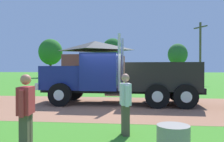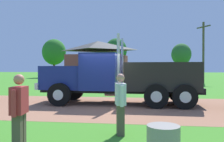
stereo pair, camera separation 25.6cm
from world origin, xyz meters
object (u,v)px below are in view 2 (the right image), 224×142
visitor_walking_mid (19,110)px  utility_pole_near (203,51)px  shed_building (98,61)px  visitor_standing_near (120,102)px  truck_foreground_white (121,78)px

visitor_walking_mid → utility_pole_near: utility_pole_near is taller
visitor_walking_mid → utility_pole_near: size_ratio=0.22×
visitor_walking_mid → shed_building: 30.78m
visitor_standing_near → utility_pole_near: 25.01m
visitor_standing_near → visitor_walking_mid: 2.59m
visitor_walking_mid → utility_pole_near: 27.18m
shed_building → truck_foreground_white: bearing=-76.5°
shed_building → utility_pole_near: 15.24m
visitor_standing_near → shed_building: size_ratio=0.18×
truck_foreground_white → utility_pole_near: utility_pole_near is taller
truck_foreground_white → utility_pole_near: (8.57, 17.91, 2.69)m
truck_foreground_white → visitor_standing_near: truck_foreground_white is taller
truck_foreground_white → shed_building: 24.06m
visitor_walking_mid → visitor_standing_near: bearing=37.3°
shed_building → utility_pole_near: size_ratio=1.23×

